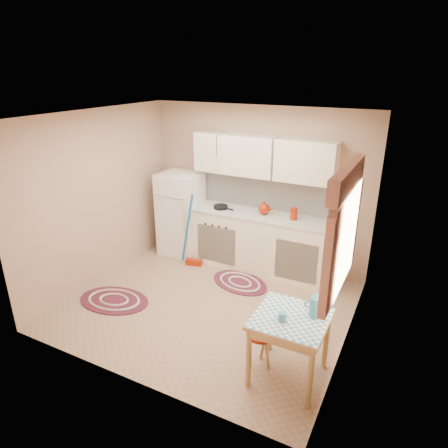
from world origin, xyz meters
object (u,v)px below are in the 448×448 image
(base_cabinets, at_px, (260,243))
(table, at_px, (289,347))
(stool, at_px, (260,349))
(fridge, at_px, (181,214))

(base_cabinets, distance_m, table, 2.41)
(table, bearing_deg, base_cabinets, 119.18)
(base_cabinets, relative_size, stool, 5.36)
(fridge, height_order, stool, fridge)
(table, bearing_deg, fridge, 141.79)
(base_cabinets, distance_m, stool, 2.27)
(fridge, bearing_deg, base_cabinets, 1.99)
(base_cabinets, height_order, table, base_cabinets)
(stool, bearing_deg, fridge, 138.43)
(base_cabinets, bearing_deg, fridge, -178.01)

